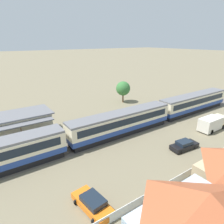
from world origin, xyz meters
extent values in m
plane|color=#7A7056|center=(0.00, 0.00, 0.00)|extent=(600.00, 600.00, 0.00)
cube|color=#234293|center=(23.08, -0.45, 1.30)|extent=(19.20, 3.15, 0.80)
cube|color=beige|center=(23.08, -0.45, 2.68)|extent=(19.20, 3.15, 1.96)
cube|color=#192330|center=(23.08, -0.45, 2.78)|extent=(17.66, 3.19, 1.10)
cube|color=slate|center=(23.08, -0.45, 3.81)|extent=(19.20, 2.97, 0.30)
cube|color=black|center=(23.08, -0.45, 0.46)|extent=(18.43, 2.71, 0.88)
cube|color=#234293|center=(32.38, -0.45, 2.48)|extent=(1.20, 2.78, 2.28)
sphere|color=#F2EAC6|center=(32.73, -0.45, 1.50)|extent=(0.36, 0.36, 0.36)
cylinder|color=black|center=(29.42, -1.17, 0.45)|extent=(0.90, 0.18, 0.90)
cylinder|color=black|center=(29.42, 0.27, 0.45)|extent=(0.90, 0.18, 0.90)
cylinder|color=black|center=(16.75, -1.17, 0.45)|extent=(0.90, 0.18, 0.90)
cylinder|color=black|center=(16.75, 0.27, 0.45)|extent=(0.90, 0.18, 0.90)
cube|color=#234293|center=(3.05, -0.45, 1.30)|extent=(19.20, 3.15, 0.80)
cube|color=beige|center=(3.05, -0.45, 2.68)|extent=(19.20, 3.15, 1.96)
cube|color=#192330|center=(3.05, -0.45, 2.78)|extent=(17.66, 3.19, 1.10)
cube|color=slate|center=(3.05, -0.45, 3.81)|extent=(19.20, 2.97, 0.30)
cube|color=black|center=(3.05, -0.45, 0.46)|extent=(18.43, 2.71, 0.88)
cylinder|color=black|center=(9.39, -1.17, 0.45)|extent=(0.90, 0.18, 0.90)
cylinder|color=black|center=(9.39, 0.27, 0.45)|extent=(0.90, 0.18, 0.90)
cylinder|color=black|center=(-3.28, -1.17, 0.45)|extent=(0.90, 0.18, 0.90)
cylinder|color=black|center=(-3.28, 0.27, 0.45)|extent=(0.90, 0.18, 0.90)
cylinder|color=black|center=(-10.64, -1.17, 0.45)|extent=(0.90, 0.18, 0.90)
cylinder|color=black|center=(-10.64, 0.27, 0.45)|extent=(0.90, 0.18, 0.90)
cube|color=#665B51|center=(1.23, -0.45, 0.01)|extent=(96.12, 3.60, 0.01)
cube|color=#4C4238|center=(1.23, -1.17, 0.02)|extent=(96.12, 0.12, 0.04)
cube|color=#4C4238|center=(1.23, 0.27, 0.02)|extent=(96.12, 0.12, 0.04)
cube|color=beige|center=(-11.81, 7.59, 2.01)|extent=(10.08, 5.08, 4.03)
cube|color=slate|center=(-11.81, 7.59, 4.13)|extent=(10.89, 5.49, 0.20)
cube|color=slate|center=(-11.81, 4.25, 3.63)|extent=(9.68, 1.60, 0.16)
cylinder|color=brown|center=(-11.81, 3.65, 1.77)|extent=(0.14, 0.14, 3.55)
pyramid|color=#B25633|center=(-4.86, -20.17, 4.69)|extent=(9.32, 7.86, 2.62)
cube|color=white|center=(-4.96, -14.05, 0.53)|extent=(32.96, 0.06, 1.05)
cube|color=black|center=(7.62, -9.72, 0.49)|extent=(4.50, 2.18, 0.63)
cube|color=#192330|center=(7.49, -9.71, 1.07)|extent=(2.32, 1.71, 0.53)
cylinder|color=black|center=(8.87, -10.63, 0.31)|extent=(0.62, 0.20, 0.62)
cylinder|color=black|center=(9.03, -9.10, 0.31)|extent=(0.62, 0.20, 0.62)
cylinder|color=black|center=(6.20, -10.34, 0.31)|extent=(0.62, 0.20, 0.62)
cylinder|color=black|center=(6.36, -8.82, 0.31)|extent=(0.62, 0.20, 0.62)
cube|color=orange|center=(-8.94, -11.77, 0.50)|extent=(2.42, 4.87, 0.66)
cube|color=#192330|center=(-8.92, -11.91, 1.11)|extent=(1.88, 2.51, 0.56)
cylinder|color=black|center=(-8.27, -10.23, 0.31)|extent=(0.62, 0.20, 0.62)
cylinder|color=black|center=(-9.94, -10.43, 0.31)|extent=(0.62, 0.20, 0.62)
cylinder|color=black|center=(-7.93, -13.11, 0.31)|extent=(0.62, 0.20, 0.62)
cylinder|color=black|center=(-9.60, -13.31, 0.31)|extent=(0.62, 0.20, 0.62)
cube|color=beige|center=(19.65, -8.26, 1.19)|extent=(1.84, 2.09, 1.94)
cube|color=#192330|center=(20.58, -8.26, 1.58)|extent=(0.03, 1.74, 0.86)
cube|color=silver|center=(16.58, -8.26, 1.31)|extent=(4.30, 2.18, 2.19)
cylinder|color=black|center=(19.34, -9.22, 0.40)|extent=(0.80, 0.26, 0.80)
cylinder|color=black|center=(19.34, -7.30, 0.40)|extent=(0.80, 0.26, 0.80)
cylinder|color=black|center=(15.66, -9.22, 0.40)|extent=(0.80, 0.26, 0.80)
cylinder|color=black|center=(15.66, -7.30, 0.40)|extent=(0.80, 0.26, 0.80)
cylinder|color=brown|center=(14.46, 13.99, 1.27)|extent=(0.38, 0.38, 2.55)
sphere|color=#387538|center=(14.46, 13.99, 3.62)|extent=(3.57, 3.57, 3.57)
camera|label=1|loc=(-15.78, -24.95, 15.16)|focal=32.00mm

